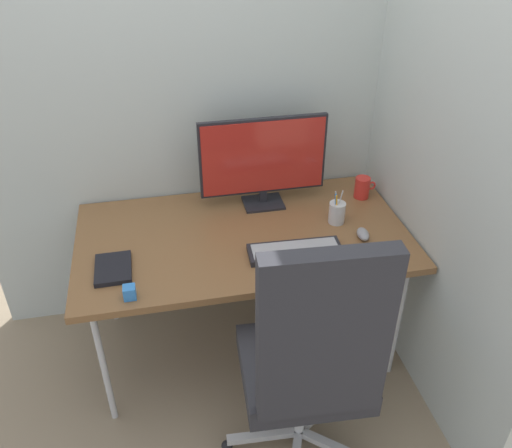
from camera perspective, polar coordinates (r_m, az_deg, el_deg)
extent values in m
plane|color=gray|center=(2.90, -1.21, -12.51)|extent=(8.00, 8.00, 0.00)
cube|color=#B7C1BC|center=(2.55, -3.55, 17.79)|extent=(2.46, 0.04, 2.80)
cube|color=#B7C1BC|center=(2.28, 19.39, 14.08)|extent=(0.04, 1.79, 2.80)
cube|color=brown|center=(2.46, -1.40, -1.33)|extent=(1.50, 0.83, 0.03)
cylinder|color=silver|center=(2.43, -15.94, -14.37)|extent=(0.03, 0.03, 0.67)
cylinder|color=silver|center=(2.62, 14.87, -9.98)|extent=(0.03, 0.03, 0.67)
cylinder|color=silver|center=(2.92, -15.56, -4.82)|extent=(0.03, 0.03, 0.67)
cylinder|color=silver|center=(3.08, 9.86, -1.79)|extent=(0.03, 0.03, 0.67)
sphere|color=black|center=(2.49, -3.11, -22.55)|extent=(0.05, 0.05, 0.05)
cube|color=silver|center=(2.47, 0.76, -21.64)|extent=(0.31, 0.06, 0.03)
cube|color=silver|center=(2.46, 8.18, -22.42)|extent=(0.26, 0.23, 0.03)
sphere|color=black|center=(2.67, 9.26, -17.64)|extent=(0.05, 0.05, 0.05)
cube|color=silver|center=(2.56, 7.06, -19.08)|extent=(0.28, 0.20, 0.03)
sphere|color=black|center=(2.68, 1.06, -16.80)|extent=(0.05, 0.05, 0.05)
cube|color=silver|center=(2.56, 2.74, -18.63)|extent=(0.11, 0.31, 0.03)
cylinder|color=silver|center=(2.34, 4.79, -18.56)|extent=(0.04, 0.04, 0.34)
cube|color=#2D2D33|center=(2.17, 5.07, -15.03)|extent=(0.51, 0.47, 0.10)
cube|color=#2D2D33|center=(1.74, 7.29, -12.00)|extent=(0.44, 0.10, 0.67)
cube|color=black|center=(2.66, 0.77, 2.28)|extent=(0.19, 0.16, 0.01)
cube|color=black|center=(2.65, 0.73, 3.11)|extent=(0.04, 0.02, 0.07)
cube|color=black|center=(2.55, 0.76, 7.25)|extent=(0.61, 0.02, 0.38)
cube|color=#B2261E|center=(2.54, 0.82, 7.11)|extent=(0.59, 0.01, 0.36)
cube|color=black|center=(2.32, 4.20, -2.90)|extent=(0.41, 0.16, 0.03)
cube|color=#9EA0A5|center=(2.31, 4.21, -2.59)|extent=(0.38, 0.13, 0.00)
ellipsoid|color=gray|center=(2.46, 11.33, -1.06)|extent=(0.06, 0.10, 0.04)
cylinder|color=silver|center=(2.53, 8.62, 1.20)|extent=(0.08, 0.08, 0.10)
cylinder|color=silver|center=(2.49, 8.56, 2.34)|extent=(0.03, 0.01, 0.12)
cylinder|color=silver|center=(2.50, 8.91, 2.37)|extent=(0.03, 0.01, 0.12)
torus|color=black|center=(2.52, 8.64, 1.39)|extent=(0.04, 0.04, 0.01)
cylinder|color=orange|center=(2.49, 8.59, 1.84)|extent=(0.02, 0.02, 0.13)
cylinder|color=#337FD8|center=(2.49, 8.52, 1.89)|extent=(0.02, 0.01, 0.13)
cube|color=black|center=(2.30, -14.98, -4.61)|extent=(0.15, 0.21, 0.02)
cylinder|color=red|center=(2.75, 11.24, 3.84)|extent=(0.08, 0.08, 0.11)
torus|color=red|center=(2.76, 12.21, 4.02)|extent=(0.05, 0.01, 0.05)
cube|color=#337FD8|center=(2.14, -13.34, -7.11)|extent=(0.05, 0.05, 0.05)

